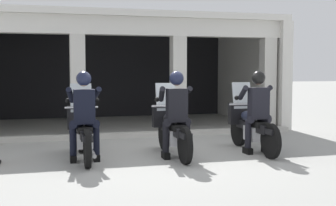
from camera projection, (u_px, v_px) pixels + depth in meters
ground_plane at (138, 132)px, 11.46m from camera, size 80.00×80.00×0.00m
station_building at (115, 59)px, 13.23m from camera, size 8.61×4.90×3.04m
kerb_strip at (133, 135)px, 10.55m from camera, size 8.11×0.24×0.12m
motorcycle_left at (83, 131)px, 8.05m from camera, size 0.62×2.04×1.35m
police_officer_left at (84, 108)px, 7.74m from camera, size 0.63×0.61×1.58m
motorcycle_center at (172, 129)px, 8.34m from camera, size 0.62×2.04×1.35m
police_officer_center at (176, 107)px, 8.03m from camera, size 0.63×0.61×1.58m
motorcycle_right at (251, 126)px, 8.80m from camera, size 0.62×2.04×1.35m
police_officer_right at (258, 105)px, 8.49m from camera, size 0.63×0.61×1.58m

